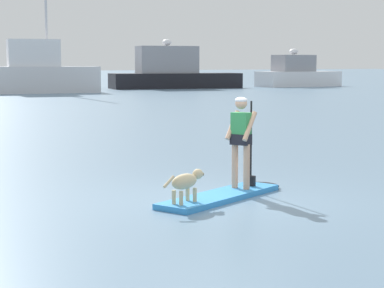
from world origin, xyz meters
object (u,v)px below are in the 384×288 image
Objects in this scene: dog at (186,182)px; moored_boat_far_port at (40,73)px; paddleboard at (227,195)px; moored_boat_center at (297,75)px; moored_boat_port at (172,73)px; person_paddler at (241,136)px.

moored_boat_far_port is (12.63, 45.84, 1.19)m from dog.
moored_boat_center reaches higher than paddleboard.
moored_boat_port is at bearing 172.82° from moored_boat_center.
moored_boat_far_port reaches higher than moored_boat_center.
dog is 0.12× the size of moored_boat_center.
dog is at bearing -105.40° from moored_boat_far_port.
moored_boat_far_port is at bearing 76.23° from person_paddler.
moored_boat_port is (25.30, 48.85, 0.39)m from person_paddler.
person_paddler is 1.80m from dog.
paddleboard is 3.12× the size of dog.
dog is at bearing -157.29° from person_paddler.
moored_boat_far_port is at bearing -165.58° from moored_boat_port.
person_paddler is 46.53m from moored_boat_far_port.
moored_boat_center is at bearing 49.67° from dog.
paddleboard is 0.36× the size of moored_boat_center.
person_paddler is 0.14× the size of moored_boat_far_port.
moored_boat_far_port reaches higher than paddleboard.
paddleboard is at bearing 22.71° from dog.
moored_boat_far_port is (11.50, 45.37, 1.59)m from paddleboard.
moored_boat_far_port reaches higher than dog.
dog is 47.57m from moored_boat_far_port.
person_paddler reaches higher than paddleboard.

